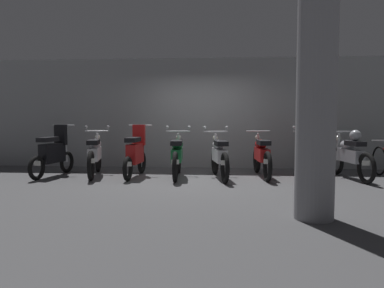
{
  "coord_description": "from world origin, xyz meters",
  "views": [
    {
      "loc": [
        0.53,
        -8.38,
        1.38
      ],
      "look_at": [
        -0.14,
        0.28,
        0.75
      ],
      "focal_mm": 36.27,
      "sensor_mm": 36.0,
      "label": 1
    }
  ],
  "objects": [
    {
      "name": "motorbike_slot_0",
      "position": [
        -3.32,
        0.18,
        0.52
      ],
      "size": [
        0.56,
        1.67,
        1.18
      ],
      "color": "black",
      "rests_on": "ground"
    },
    {
      "name": "motorbike_slot_4",
      "position": [
        0.47,
        0.16,
        0.49
      ],
      "size": [
        0.6,
        1.94,
        1.15
      ],
      "color": "black",
      "rests_on": "ground"
    },
    {
      "name": "back_wall",
      "position": [
        0.0,
        2.02,
        1.45
      ],
      "size": [
        16.0,
        0.3,
        2.9
      ],
      "primitive_type": "cube",
      "color": "gray",
      "rests_on": "ground"
    },
    {
      "name": "motorbike_slot_6",
      "position": [
        2.38,
        0.32,
        0.49
      ],
      "size": [
        0.59,
        1.94,
        1.15
      ],
      "color": "black",
      "rests_on": "ground"
    },
    {
      "name": "ground_plane",
      "position": [
        0.0,
        0.0,
        0.0
      ],
      "size": [
        80.0,
        80.0,
        0.0
      ],
      "primitive_type": "plane",
      "color": "#4C4C4F"
    },
    {
      "name": "support_pillar",
      "position": [
        1.76,
        -3.14,
        1.45
      ],
      "size": [
        0.52,
        0.52,
        2.9
      ],
      "primitive_type": "cylinder",
      "color": "gray",
      "rests_on": "ground"
    },
    {
      "name": "motorbike_slot_7",
      "position": [
        3.33,
        0.3,
        0.53
      ],
      "size": [
        0.59,
        1.93,
        1.08
      ],
      "color": "black",
      "rests_on": "ground"
    },
    {
      "name": "motorbike_slot_2",
      "position": [
        -1.43,
        0.23,
        0.52
      ],
      "size": [
        0.56,
        1.68,
        1.18
      ],
      "color": "black",
      "rests_on": "ground"
    },
    {
      "name": "motorbike_slot_3",
      "position": [
        -0.48,
        0.22,
        0.49
      ],
      "size": [
        0.59,
        1.95,
        1.15
      ],
      "color": "black",
      "rests_on": "ground"
    },
    {
      "name": "motorbike_slot_1",
      "position": [
        -2.38,
        0.27,
        0.49
      ],
      "size": [
        0.63,
        1.93,
        1.15
      ],
      "color": "black",
      "rests_on": "ground"
    },
    {
      "name": "motorbike_slot_5",
      "position": [
        1.43,
        0.43,
        0.49
      ],
      "size": [
        0.56,
        1.95,
        1.03
      ],
      "color": "black",
      "rests_on": "ground"
    }
  ]
}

